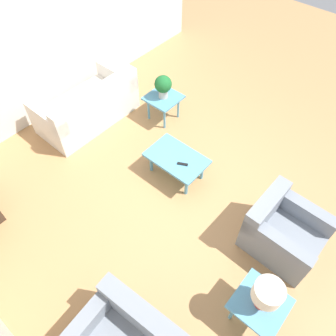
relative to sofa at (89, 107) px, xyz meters
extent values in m
plane|color=#A87A4C|center=(-2.23, 0.01, -0.32)|extent=(14.00, 14.00, 0.00)
cube|color=silver|center=(0.83, 0.01, 1.03)|extent=(0.12, 7.20, 2.70)
cube|color=silver|center=(0.06, 0.00, -0.10)|extent=(0.91, 1.78, 0.42)
cube|color=silver|center=(-0.29, 0.00, 0.32)|extent=(0.21, 1.77, 0.42)
cube|color=silver|center=(0.05, -0.79, 0.24)|extent=(0.90, 0.21, 0.27)
cube|color=silver|center=(0.06, 0.79, 0.24)|extent=(0.90, 0.21, 0.27)
cube|color=slate|center=(-3.88, -0.03, -0.12)|extent=(0.93, 0.83, 0.40)
cube|color=slate|center=(-3.52, -0.03, 0.28)|extent=(0.22, 0.81, 0.39)
cube|color=slate|center=(-3.87, 0.30, 0.21)|extent=(0.91, 0.18, 0.26)
cube|color=slate|center=(-3.89, -0.35, 0.21)|extent=(0.91, 0.18, 0.26)
cube|color=slate|center=(-3.26, 1.97, 0.28)|extent=(1.14, 0.28, 0.39)
cube|color=slate|center=(-2.80, 2.36, 0.21)|extent=(0.23, 0.92, 0.26)
cube|color=teal|center=(-2.01, -0.05, 0.07)|extent=(0.92, 0.59, 0.04)
cylinder|color=teal|center=(-2.37, -0.25, -0.13)|extent=(0.05, 0.05, 0.37)
cylinder|color=teal|center=(-1.65, -0.25, -0.13)|extent=(0.05, 0.05, 0.37)
cylinder|color=teal|center=(-2.37, 0.14, -0.13)|extent=(0.05, 0.05, 0.37)
cylinder|color=teal|center=(-1.65, 0.14, -0.13)|extent=(0.05, 0.05, 0.37)
cube|color=teal|center=(-0.97, -0.93, 0.15)|extent=(0.57, 0.57, 0.04)
cylinder|color=teal|center=(-1.16, -1.12, -0.09)|extent=(0.04, 0.04, 0.45)
cylinder|color=teal|center=(-0.77, -1.12, -0.09)|extent=(0.04, 0.04, 0.45)
cylinder|color=teal|center=(-1.16, -0.74, -0.09)|extent=(0.04, 0.04, 0.45)
cylinder|color=teal|center=(-0.77, -0.74, -0.09)|extent=(0.04, 0.04, 0.45)
cube|color=teal|center=(-4.09, 1.02, 0.15)|extent=(0.57, 0.57, 0.04)
cylinder|color=teal|center=(-4.28, 0.83, -0.09)|extent=(0.04, 0.04, 0.45)
cylinder|color=teal|center=(-3.89, 0.83, -0.09)|extent=(0.04, 0.04, 0.45)
cylinder|color=teal|center=(-4.28, 1.21, -0.09)|extent=(0.04, 0.04, 0.45)
cylinder|color=teal|center=(-3.89, 1.21, -0.09)|extent=(0.04, 0.04, 0.45)
cylinder|color=#B2ADA3|center=(-0.97, -0.93, 0.24)|extent=(0.16, 0.16, 0.14)
sphere|color=#195B28|center=(-0.97, -0.93, 0.44)|extent=(0.30, 0.30, 0.30)
cylinder|color=red|center=(-4.09, 1.02, 0.29)|extent=(0.15, 0.15, 0.24)
cylinder|color=beige|center=(-4.09, 1.02, 0.51)|extent=(0.32, 0.32, 0.20)
cube|color=black|center=(-2.17, 0.00, 0.10)|extent=(0.16, 0.11, 0.02)
camera|label=1|loc=(-4.04, 2.51, 3.86)|focal=35.00mm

